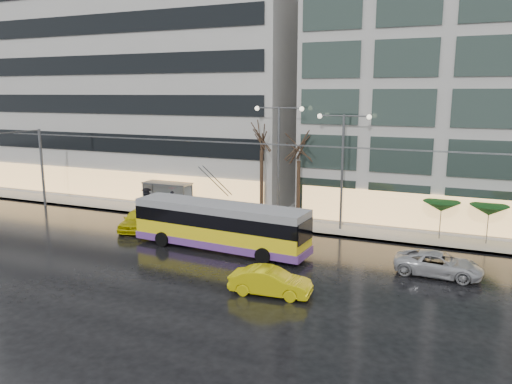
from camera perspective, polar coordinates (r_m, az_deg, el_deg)
The scene contains 19 objects.
ground at distance 31.08m, azimuth -8.12°, elevation -7.97°, with size 140.00×140.00×0.00m, color black.
sidewalk at distance 42.45m, azimuth 4.05°, elevation -2.52°, with size 80.00×10.00×0.15m, color gray.
kerb at distance 37.96m, azimuth 1.59°, elevation -4.16°, with size 80.00×0.10×0.15m, color slate.
building_left at distance 54.06m, azimuth -12.66°, elevation 12.05°, with size 34.00×14.00×22.00m, color #AEABA7.
trolleybus at distance 32.89m, azimuth -4.14°, elevation -4.03°, with size 12.22×5.10×5.60m.
catenary at distance 36.43m, azimuth -0.48°, elevation 1.91°, with size 42.24×5.12×7.00m.
bus_shelter at distance 43.66m, azimuth -10.36°, elevation 0.25°, with size 4.20×1.60×2.51m.
street_lamp_near at distance 38.45m, azimuth 2.60°, elevation 5.01°, with size 3.96×0.36×9.03m.
street_lamp_far at distance 37.03m, azimuth 9.88°, elevation 4.19°, with size 3.96×0.36×8.53m.
tree_a at distance 39.08m, azimuth 0.65°, elevation 6.74°, with size 3.20×3.20×8.40m.
tree_b at distance 38.29m, azimuth 4.93°, elevation 5.57°, with size 3.20×3.20×7.70m.
parasol_a at distance 36.84m, azimuth 20.43°, elevation -1.56°, with size 2.50×2.50×2.65m.
parasol_b at distance 36.85m, azimuth 25.08°, elevation -1.92°, with size 2.50×2.50×2.65m.
taxi_a at distance 38.83m, azimuth -13.31°, elevation -3.04°, with size 1.84×4.58×1.56m, color #CEC30A.
taxi_b at distance 25.92m, azimuth 1.66°, elevation -10.21°, with size 1.47×4.21×1.39m, color #D7C40B.
sedan_silver at distance 30.30m, azimuth 20.12°, elevation -7.74°, with size 2.21×4.80×1.33m, color #A6A6AB.
pedestrian_a at distance 43.09m, azimuth -9.53°, elevation -0.40°, with size 1.14×1.15×2.19m.
pedestrian_b at distance 43.60m, azimuth -8.16°, elevation -0.90°, with size 0.95×0.78×1.84m.
pedestrian_c at distance 43.50m, azimuth -12.38°, elevation -0.79°, with size 1.39×1.15×2.11m.
Camera 1 is at (15.41, -24.99, 10.19)m, focal length 35.00 mm.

